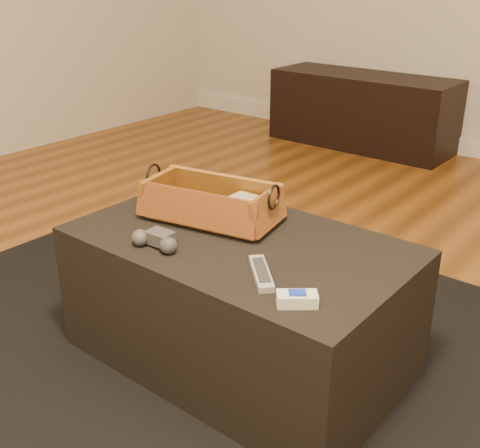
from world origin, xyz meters
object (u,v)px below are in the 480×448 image
Objects in this scene: media_cabinet at (362,111)px; silver_remote at (261,273)px; cream_gadget at (297,299)px; ottoman at (239,300)px; game_controller at (156,240)px; wicker_basket at (211,204)px; tv_remote at (203,212)px.

silver_remote is (1.10, -2.61, 0.20)m from media_cabinet.
ottoman is at bearing 149.39° from cream_gadget.
cream_gadget is at bearing -0.83° from game_controller.
ottoman is (0.91, -2.47, -0.02)m from media_cabinet.
media_cabinet is 2.63m from ottoman.
cream_gadget is at bearing -27.46° from wicker_basket.
media_cabinet is 2.84m from silver_remote.
wicker_basket is 3.01× the size of game_controller.
silver_remote is at bearing -29.85° from wicker_basket.
cream_gadget is (0.49, -0.01, -0.01)m from game_controller.
wicker_basket is 4.40× the size of cream_gadget.
silver_remote is 1.49× the size of cream_gadget.
game_controller is (0.77, -2.67, 0.21)m from media_cabinet.
media_cabinet is 5.44× the size of tv_remote.
cream_gadget is (0.34, -0.20, 0.23)m from ottoman.
tv_remote is (-0.18, 0.04, 0.24)m from ottoman.
tv_remote is 2.15× the size of cream_gadget.
ottoman is at bearing -69.77° from media_cabinet.
wicker_basket is at bearing -72.76° from media_cabinet.
game_controller is at bearing -98.70° from tv_remote.
ottoman is at bearing -29.55° from tv_remote.
ottoman is 4.36× the size of tv_remote.
media_cabinet is 7.99× the size of game_controller.
ottoman is 0.32m from silver_remote.
wicker_basket is 0.57m from cream_gadget.
ottoman is 0.46m from cream_gadget.
media_cabinet is at bearing 115.11° from cream_gadget.
silver_remote is 0.16m from cream_gadget.
wicker_basket reaches higher than cream_gadget.
wicker_basket is (0.02, 0.02, 0.02)m from tv_remote.
tv_remote is 0.58m from cream_gadget.
silver_remote is (0.37, -0.18, -0.02)m from tv_remote.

